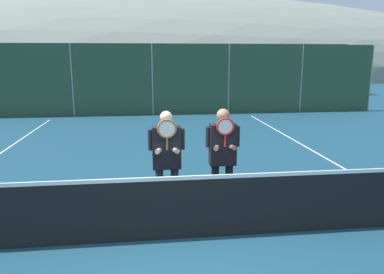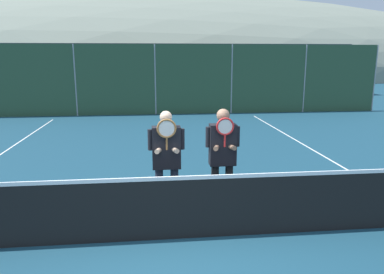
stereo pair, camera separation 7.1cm
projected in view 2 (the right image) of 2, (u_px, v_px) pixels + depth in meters
name	position (u px, v px, depth m)	size (l,w,h in m)	color
ground_plane	(170.00, 239.00, 5.49)	(120.00, 120.00, 0.00)	navy
hill_distant	(151.00, 71.00, 64.02)	(121.22, 67.35, 23.57)	gray
clubhouse_building	(180.00, 69.00, 26.44)	(22.43, 5.50, 3.38)	beige
fence_back	(155.00, 80.00, 16.80)	(21.06, 0.06, 3.13)	gray
tennis_net	(170.00, 207.00, 5.38)	(11.65, 0.09, 1.06)	gray
court_line_right_sideline	(346.00, 169.00, 8.87)	(0.05, 16.00, 0.01)	white
player_leftmost	(167.00, 156.00, 5.99)	(0.59, 0.34, 1.79)	#232838
player_center_left	(223.00, 153.00, 6.16)	(0.57, 0.34, 1.80)	black
car_far_left	(19.00, 89.00, 19.46)	(4.34, 2.09, 1.85)	#285638
car_left_of_center	(120.00, 88.00, 20.28)	(4.73, 1.94, 1.82)	black
car_center	(215.00, 88.00, 20.46)	(4.32, 1.98, 1.79)	#285638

